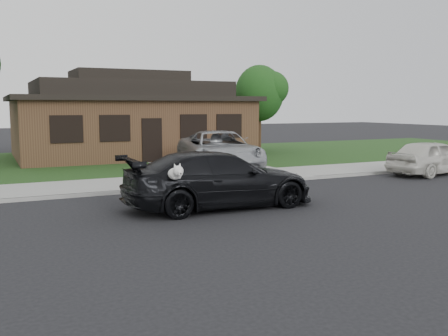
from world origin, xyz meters
name	(u,v)px	position (x,y,z in m)	size (l,w,h in m)	color
ground	(132,217)	(0.00, 0.00, 0.00)	(120.00, 120.00, 0.00)	black
sidewalk	(94,187)	(0.00, 5.00, 0.06)	(60.00, 3.00, 0.12)	gray
curb	(103,193)	(0.00, 3.50, 0.06)	(60.00, 0.12, 0.12)	gray
lawn	(62,163)	(0.00, 13.00, 0.07)	(60.00, 13.00, 0.13)	#193814
driveway	(198,163)	(6.00, 10.00, 0.07)	(4.50, 13.00, 0.14)	gray
sedan	(219,179)	(2.55, 0.15, 0.80)	(5.50, 2.55, 1.59)	black
minivan	(219,151)	(5.56, 6.60, 0.98)	(2.79, 6.04, 1.68)	#ABAEB2
white_compact	(431,157)	(13.48, 2.51, 0.73)	(1.72, 4.28, 1.46)	silver
recycling_bin	(200,166)	(4.07, 5.14, 0.57)	(0.56, 0.58, 0.88)	navy
house	(130,119)	(4.00, 15.00, 2.13)	(12.60, 8.60, 4.65)	#422B1C
tree_1	(262,92)	(12.14, 14.40, 3.71)	(3.15, 3.00, 5.25)	#332114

